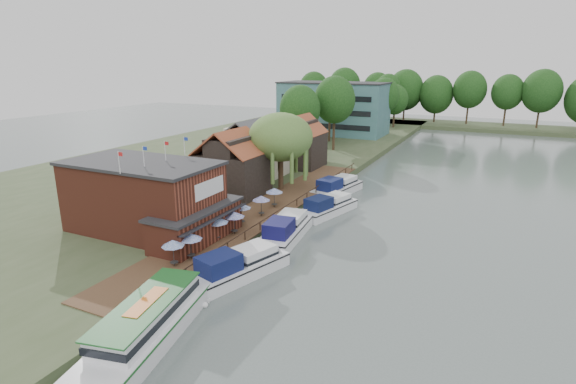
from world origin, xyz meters
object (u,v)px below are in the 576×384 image
at_px(hotel_block, 333,108).
at_px(umbrella_3, 234,223).
at_px(cottage_a, 232,163).
at_px(cottage_c, 300,141).
at_px(willow, 281,152).
at_px(umbrella_0, 173,253).
at_px(swan, 205,304).
at_px(pub, 158,199).
at_px(cruiser_0, 238,262).
at_px(umbrella_4, 241,214).
at_px(cruiser_1, 286,227).
at_px(cruiser_3, 337,185).
at_px(umbrella_6, 274,198).
at_px(umbrella_5, 261,206).
at_px(cruiser_2, 328,204).
at_px(cottage_b, 251,148).
at_px(tour_boat, 143,326).
at_px(umbrella_1, 191,246).
at_px(umbrella_2, 216,229).

xyz_separation_m(hotel_block, umbrella_3, (14.95, -68.13, -4.86)).
distance_m(hotel_block, cottage_a, 56.47).
bearing_deg(cottage_c, willow, -75.96).
bearing_deg(umbrella_0, swan, -28.53).
distance_m(pub, hotel_block, 71.49).
relative_size(hotel_block, umbrella_0, 10.69).
xyz_separation_m(umbrella_0, cruiser_0, (4.76, 2.57, -0.96)).
height_order(umbrella_4, cruiser_1, umbrella_4).
xyz_separation_m(cottage_a, cruiser_3, (11.09, 9.35, -3.94)).
distance_m(cruiser_0, cruiser_1, 9.58).
bearing_deg(umbrella_3, cottage_a, 123.25).
distance_m(willow, umbrella_6, 9.11).
bearing_deg(hotel_block, cottage_a, -82.87).
xyz_separation_m(willow, cruiser_0, (7.64, -23.09, -4.88)).
height_order(umbrella_0, umbrella_6, same).
height_order(umbrella_5, cruiser_2, umbrella_5).
bearing_deg(cruiser_1, umbrella_5, 143.29).
distance_m(umbrella_3, umbrella_5, 6.03).
bearing_deg(umbrella_5, cottage_b, 123.55).
height_order(cruiser_1, tour_boat, tour_boat).
height_order(pub, cruiser_1, pub).
bearing_deg(cruiser_3, pub, -101.91).
bearing_deg(umbrella_6, willow, 111.50).
distance_m(cottage_b, cruiser_1, 24.11).
bearing_deg(cruiser_1, cottage_c, 104.50).
distance_m(pub, umbrella_1, 8.09).
bearing_deg(willow, cruiser_1, -61.20).
distance_m(umbrella_1, umbrella_3, 6.68).
height_order(cottage_a, cruiser_0, cottage_a).
bearing_deg(umbrella_5, swan, -74.40).
bearing_deg(cruiser_3, umbrella_0, -86.45).
height_order(cruiser_3, swan, cruiser_3).
distance_m(hotel_block, umbrella_6, 60.62).
xyz_separation_m(umbrella_2, cruiser_1, (4.63, 5.76, -0.96)).
bearing_deg(hotel_block, umbrella_6, -76.10).
relative_size(umbrella_2, umbrella_4, 1.01).
height_order(umbrella_0, umbrella_4, same).
bearing_deg(umbrella_4, cruiser_0, -59.91).
xyz_separation_m(hotel_block, umbrella_1, (14.73, -74.81, -4.86)).
bearing_deg(tour_boat, cruiser_2, 75.75).
relative_size(umbrella_6, cruiser_3, 0.22).
bearing_deg(umbrella_3, cruiser_0, -54.87).
bearing_deg(hotel_block, umbrella_2, -78.50).
xyz_separation_m(umbrella_3, umbrella_5, (-0.27, 6.03, 0.00)).
height_order(cottage_b, umbrella_1, cottage_b).
bearing_deg(cottage_b, umbrella_2, -67.01).
height_order(umbrella_3, umbrella_5, same).
bearing_deg(umbrella_0, hotel_block, 100.63).
bearing_deg(cruiser_2, umbrella_5, -112.15).
xyz_separation_m(cottage_a, umbrella_3, (7.95, -12.13, -2.96)).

